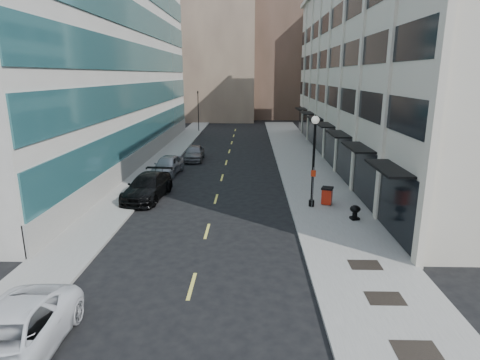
{
  "coord_description": "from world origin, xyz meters",
  "views": [
    {
      "loc": [
        2.39,
        -12.84,
        8.47
      ],
      "look_at": [
        1.84,
        8.25,
        2.9
      ],
      "focal_mm": 30.0,
      "sensor_mm": 36.0,
      "label": 1
    }
  ],
  "objects_px": {
    "car_black_pickup": "(148,187)",
    "car_silver_sedan": "(168,165)",
    "car_white_van": "(7,341)",
    "urn_planter": "(355,211)",
    "traffic_signal": "(198,94)",
    "trash_bin": "(327,195)",
    "car_grey_sedan": "(194,153)",
    "lamppost": "(314,153)",
    "sign_post": "(313,182)"
  },
  "relations": [
    {
      "from": "car_black_pickup",
      "to": "car_silver_sedan",
      "type": "relative_size",
      "value": 1.2
    },
    {
      "from": "car_white_van",
      "to": "urn_planter",
      "type": "height_order",
      "value": "car_white_van"
    },
    {
      "from": "car_white_van",
      "to": "traffic_signal",
      "type": "bearing_deg",
      "value": 88.79
    },
    {
      "from": "car_white_van",
      "to": "urn_planter",
      "type": "xyz_separation_m",
      "value": [
        13.4,
        12.46,
        -0.14
      ]
    },
    {
      "from": "car_silver_sedan",
      "to": "trash_bin",
      "type": "xyz_separation_m",
      "value": [
        12.27,
        -8.43,
        -0.06
      ]
    },
    {
      "from": "car_grey_sedan",
      "to": "car_silver_sedan",
      "type": "bearing_deg",
      "value": -105.56
    },
    {
      "from": "car_grey_sedan",
      "to": "trash_bin",
      "type": "height_order",
      "value": "car_grey_sedan"
    },
    {
      "from": "lamppost",
      "to": "urn_planter",
      "type": "distance_m",
      "value": 4.42
    },
    {
      "from": "car_silver_sedan",
      "to": "sign_post",
      "type": "bearing_deg",
      "value": -32.93
    },
    {
      "from": "car_silver_sedan",
      "to": "sign_post",
      "type": "distance_m",
      "value": 14.43
    },
    {
      "from": "car_white_van",
      "to": "urn_planter",
      "type": "relative_size",
      "value": 6.76
    },
    {
      "from": "traffic_signal",
      "to": "car_grey_sedan",
      "type": "xyz_separation_m",
      "value": [
        2.2,
        -21.0,
        -4.94
      ]
    },
    {
      "from": "car_black_pickup",
      "to": "trash_bin",
      "type": "bearing_deg",
      "value": -1.38
    },
    {
      "from": "traffic_signal",
      "to": "lamppost",
      "type": "relative_size",
      "value": 1.17
    },
    {
      "from": "lamppost",
      "to": "sign_post",
      "type": "relative_size",
      "value": 2.28
    },
    {
      "from": "car_grey_sedan",
      "to": "lamppost",
      "type": "distance_m",
      "value": 17.99
    },
    {
      "from": "car_white_van",
      "to": "car_grey_sedan",
      "type": "bearing_deg",
      "value": 85.11
    },
    {
      "from": "traffic_signal",
      "to": "car_grey_sedan",
      "type": "bearing_deg",
      "value": -84.01
    },
    {
      "from": "traffic_signal",
      "to": "sign_post",
      "type": "distance_m",
      "value": 38.16
    },
    {
      "from": "traffic_signal",
      "to": "car_white_van",
      "type": "distance_m",
      "value": 50.98
    },
    {
      "from": "lamppost",
      "to": "urn_planter",
      "type": "bearing_deg",
      "value": -47.51
    },
    {
      "from": "car_black_pickup",
      "to": "car_grey_sedan",
      "type": "bearing_deg",
      "value": 88.68
    },
    {
      "from": "traffic_signal",
      "to": "sign_post",
      "type": "bearing_deg",
      "value": -71.73
    },
    {
      "from": "sign_post",
      "to": "urn_planter",
      "type": "height_order",
      "value": "sign_post"
    },
    {
      "from": "car_silver_sedan",
      "to": "urn_planter",
      "type": "distance_m",
      "value": 17.52
    },
    {
      "from": "car_grey_sedan",
      "to": "lamppost",
      "type": "bearing_deg",
      "value": -58.41
    },
    {
      "from": "car_white_van",
      "to": "urn_planter",
      "type": "bearing_deg",
      "value": 40.92
    },
    {
      "from": "sign_post",
      "to": "urn_planter",
      "type": "bearing_deg",
      "value": -25.87
    },
    {
      "from": "car_black_pickup",
      "to": "car_silver_sedan",
      "type": "distance_m",
      "value": 7.0
    },
    {
      "from": "urn_planter",
      "to": "sign_post",
      "type": "bearing_deg",
      "value": 134.56
    },
    {
      "from": "traffic_signal",
      "to": "urn_planter",
      "type": "relative_size",
      "value": 8.11
    },
    {
      "from": "traffic_signal",
      "to": "car_white_van",
      "type": "bearing_deg",
      "value": -89.21
    },
    {
      "from": "lamppost",
      "to": "sign_post",
      "type": "xyz_separation_m",
      "value": [
        0.0,
        -0.17,
        -1.84
      ]
    },
    {
      "from": "car_white_van",
      "to": "lamppost",
      "type": "distance_m",
      "value": 18.83
    },
    {
      "from": "lamppost",
      "to": "traffic_signal",
      "type": "bearing_deg",
      "value": 108.35
    },
    {
      "from": "car_silver_sedan",
      "to": "urn_planter",
      "type": "height_order",
      "value": "car_silver_sedan"
    },
    {
      "from": "traffic_signal",
      "to": "trash_bin",
      "type": "distance_m",
      "value": 38.05
    },
    {
      "from": "traffic_signal",
      "to": "car_black_pickup",
      "type": "xyz_separation_m",
      "value": [
        0.7,
        -34.0,
        -4.87
      ]
    },
    {
      "from": "traffic_signal",
      "to": "urn_planter",
      "type": "xyz_separation_m",
      "value": [
        14.1,
        -38.28,
        -5.04
      ]
    },
    {
      "from": "car_white_van",
      "to": "car_grey_sedan",
      "type": "relative_size",
      "value": 1.28
    },
    {
      "from": "lamppost",
      "to": "sign_post",
      "type": "height_order",
      "value": "lamppost"
    },
    {
      "from": "car_silver_sedan",
      "to": "car_grey_sedan",
      "type": "bearing_deg",
      "value": 81.95
    },
    {
      "from": "sign_post",
      "to": "car_white_van",
      "type": "bearing_deg",
      "value": -107.75
    },
    {
      "from": "traffic_signal",
      "to": "urn_planter",
      "type": "distance_m",
      "value": 41.1
    },
    {
      "from": "lamppost",
      "to": "urn_planter",
      "type": "xyz_separation_m",
      "value": [
        2.2,
        -2.4,
        -2.99
      ]
    },
    {
      "from": "trash_bin",
      "to": "car_silver_sedan",
      "type": "bearing_deg",
      "value": 166.05
    },
    {
      "from": "urn_planter",
      "to": "car_white_van",
      "type": "bearing_deg",
      "value": -137.09
    },
    {
      "from": "car_grey_sedan",
      "to": "urn_planter",
      "type": "relative_size",
      "value": 5.29
    },
    {
      "from": "car_grey_sedan",
      "to": "sign_post",
      "type": "height_order",
      "value": "sign_post"
    },
    {
      "from": "car_white_van",
      "to": "lamppost",
      "type": "xyz_separation_m",
      "value": [
        11.2,
        14.86,
        2.86
      ]
    }
  ]
}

